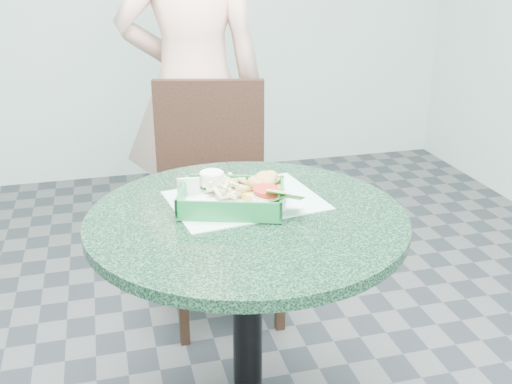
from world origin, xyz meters
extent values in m
cylinder|color=black|center=(0.00, 0.00, 0.38)|extent=(0.08, 0.08, 0.70)
cylinder|color=#214030|center=(0.00, 0.00, 0.73)|extent=(0.83, 0.83, 0.03)
cube|color=black|center=(0.08, 0.74, 0.45)|extent=(0.44, 0.44, 0.04)
cube|color=black|center=(0.08, 0.94, 0.70)|extent=(0.44, 0.04, 0.46)
cube|color=black|center=(-0.11, 0.55, 0.21)|extent=(0.04, 0.04, 0.43)
cube|color=black|center=(0.27, 0.55, 0.21)|extent=(0.04, 0.04, 0.43)
cube|color=black|center=(-0.11, 0.93, 0.21)|extent=(0.04, 0.04, 0.43)
cube|color=black|center=(0.27, 0.93, 0.21)|extent=(0.04, 0.04, 0.43)
imported|color=beige|center=(0.05, 1.14, 0.98)|extent=(0.75, 0.52, 1.95)
cube|color=#A7D7D0|center=(0.02, 0.09, 0.75)|extent=(0.43, 0.35, 0.00)
cube|color=#176F33|center=(-0.03, 0.05, 0.76)|extent=(0.27, 0.19, 0.01)
cube|color=white|center=(-0.03, 0.05, 0.76)|extent=(0.25, 0.18, 0.00)
cube|color=#176F33|center=(-0.03, 0.14, 0.78)|extent=(0.27, 0.01, 0.05)
cube|color=#176F33|center=(-0.03, -0.05, 0.78)|extent=(0.27, 0.01, 0.05)
cube|color=#176F33|center=(0.10, 0.05, 0.78)|extent=(0.01, 0.19, 0.05)
cube|color=#176F33|center=(-0.16, 0.05, 0.78)|extent=(0.01, 0.19, 0.05)
cylinder|color=gold|center=(0.05, 0.10, 0.78)|extent=(0.12, 0.12, 0.02)
cylinder|color=silver|center=(-0.09, 0.13, 0.80)|extent=(0.07, 0.07, 0.03)
cylinder|color=white|center=(-0.09, 0.13, 0.82)|extent=(0.06, 0.06, 0.00)
cylinder|color=white|center=(0.07, 0.03, 0.78)|extent=(0.08, 0.08, 0.03)
torus|color=silver|center=(0.07, 0.03, 0.80)|extent=(0.07, 0.07, 0.01)
cylinder|color=red|center=(0.07, 0.03, 0.81)|extent=(0.07, 0.07, 0.01)
camera|label=1|loc=(-0.34, -1.37, 1.40)|focal=42.00mm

